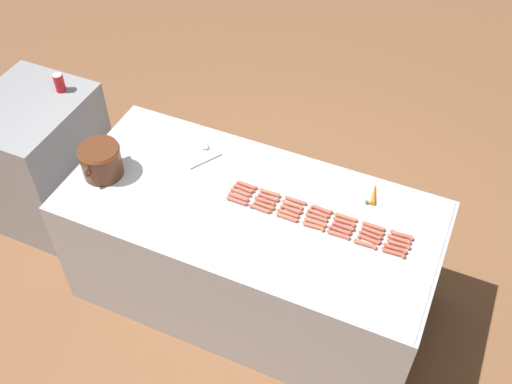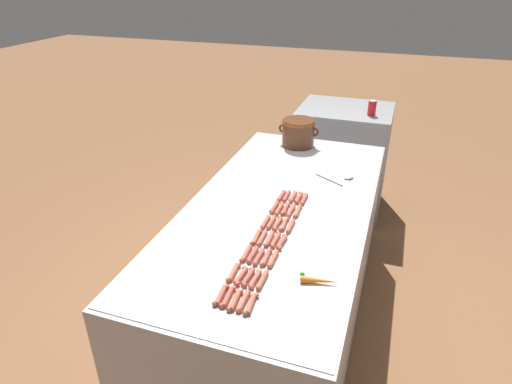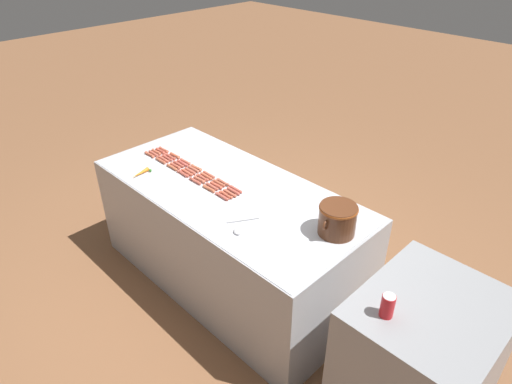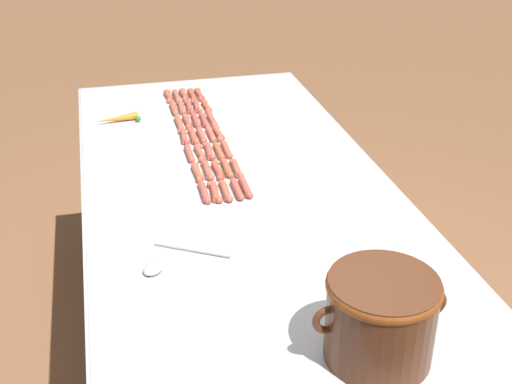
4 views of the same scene
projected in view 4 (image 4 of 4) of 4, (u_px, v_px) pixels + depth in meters
name	position (u px, v px, depth m)	size (l,w,h in m)	color
ground_plane	(240.00, 380.00, 2.62)	(20.00, 20.00, 0.00)	brown
griddle_counter	(238.00, 289.00, 2.41)	(1.00, 2.15, 0.88)	#ADAFB5
hot_dog_0	(199.00, 94.00, 2.91)	(0.03, 0.13, 0.02)	#B3523D
hot_dog_1	(206.00, 106.00, 2.78)	(0.03, 0.13, 0.02)	#BF593E
hot_dog_2	(212.00, 119.00, 2.65)	(0.03, 0.13, 0.02)	#BD5944
hot_dog_3	(218.00, 133.00, 2.53)	(0.03, 0.13, 0.02)	#B65E40
hot_dog_4	(227.00, 149.00, 2.40)	(0.03, 0.13, 0.02)	#B85C47
hot_dog_5	(236.00, 169.00, 2.26)	(0.03, 0.13, 0.02)	#B25B45
hot_dog_6	(246.00, 187.00, 2.14)	(0.03, 0.13, 0.02)	#B75345
hot_dog_7	(192.00, 95.00, 2.91)	(0.03, 0.13, 0.02)	#BC4F3E
hot_dog_8	(197.00, 106.00, 2.78)	(0.03, 0.13, 0.02)	#BD5443
hot_dog_9	(204.00, 120.00, 2.64)	(0.03, 0.13, 0.02)	#BB5147
hot_dog_10	(211.00, 134.00, 2.52)	(0.03, 0.13, 0.02)	#B65C46
hot_dog_11	(219.00, 151.00, 2.39)	(0.02, 0.13, 0.02)	#BB5A3E
hot_dog_12	(227.00, 168.00, 2.26)	(0.03, 0.13, 0.02)	#B0583E
hot_dog_13	(237.00, 189.00, 2.13)	(0.02, 0.13, 0.02)	#B85445
hot_dog_14	(184.00, 95.00, 2.91)	(0.03, 0.13, 0.02)	#B7583D
hot_dog_15	(189.00, 107.00, 2.77)	(0.03, 0.13, 0.02)	#B05041
hot_dog_16	(196.00, 120.00, 2.64)	(0.03, 0.13, 0.02)	#B05141
hot_dog_17	(202.00, 135.00, 2.51)	(0.02, 0.13, 0.02)	#B95946
hot_dog_18	(209.00, 151.00, 2.38)	(0.03, 0.13, 0.02)	#B45441
hot_dog_19	(218.00, 170.00, 2.25)	(0.03, 0.13, 0.02)	#BD523D
hot_dog_20	(226.00, 191.00, 2.12)	(0.03, 0.13, 0.02)	#B75A43
hot_dog_21	(176.00, 96.00, 2.89)	(0.03, 0.13, 0.02)	#B55946
hot_dog_22	(181.00, 108.00, 2.77)	(0.03, 0.13, 0.02)	#BB5A45
hot_dog_23	(187.00, 122.00, 2.63)	(0.03, 0.13, 0.02)	#B55541
hot_dog_24	(193.00, 136.00, 2.50)	(0.03, 0.13, 0.02)	#BD583F
hot_dog_25	(200.00, 153.00, 2.37)	(0.03, 0.13, 0.02)	#B45E45
hot_dog_26	(207.00, 170.00, 2.25)	(0.03, 0.13, 0.02)	#B05847
hot_dog_27	(215.00, 192.00, 2.11)	(0.03, 0.13, 0.02)	#B9553D
hot_dog_28	(168.00, 96.00, 2.89)	(0.03, 0.13, 0.02)	#B7573E
hot_dog_29	(174.00, 109.00, 2.76)	(0.02, 0.13, 0.02)	#B55A3F
hot_dog_30	(179.00, 123.00, 2.62)	(0.02, 0.13, 0.02)	#BC5E3E
hot_dog_31	(184.00, 137.00, 2.50)	(0.03, 0.13, 0.02)	#B75240
hot_dog_32	(189.00, 153.00, 2.37)	(0.02, 0.13, 0.02)	#B95544
hot_dog_33	(197.00, 172.00, 2.23)	(0.03, 0.13, 0.02)	#BC5C3D
hot_dog_34	(204.00, 192.00, 2.11)	(0.03, 0.13, 0.02)	#B85243
bean_pot	(381.00, 315.00, 1.41)	(0.30, 0.24, 0.20)	#562D19
serving_spoon	(167.00, 262.00, 1.77)	(0.25, 0.17, 0.02)	#B7B7BC
carrot	(118.00, 119.00, 2.65)	(0.18, 0.06, 0.03)	orange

